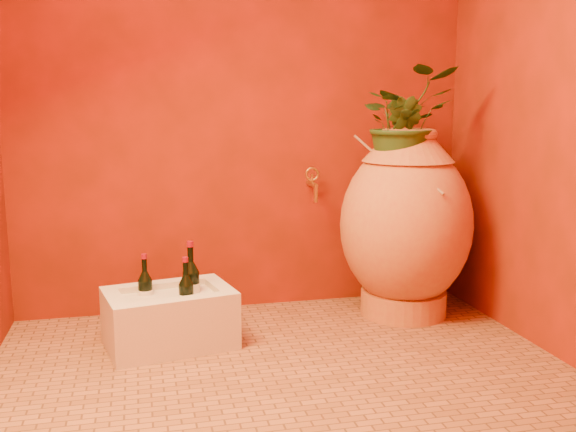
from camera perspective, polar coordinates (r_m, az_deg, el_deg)
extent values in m
plane|color=#965831|center=(2.81, -0.23, -13.99)|extent=(2.50, 2.50, 0.00)
cube|color=#5B1C05|center=(3.55, -3.96, 11.68)|extent=(2.50, 0.02, 2.50)
cube|color=#5B1C05|center=(3.10, 23.33, 11.17)|extent=(0.02, 2.00, 2.50)
cylinder|color=#B97C34|center=(3.61, 10.21, -7.52)|extent=(0.48, 0.48, 0.13)
ellipsoid|color=#B97C34|center=(3.51, 10.42, -0.78)|extent=(0.73, 0.73, 0.89)
cone|color=#B97C34|center=(3.46, 10.64, 5.90)|extent=(0.50, 0.50, 0.13)
torus|color=#B97C34|center=(3.45, 10.68, 7.19)|extent=(0.31, 0.31, 0.06)
cylinder|color=olive|center=(3.39, 9.67, 3.74)|extent=(0.39, 0.30, 0.39)
cylinder|color=olive|center=(3.35, 11.10, 4.29)|extent=(0.15, 0.43, 0.24)
cylinder|color=olive|center=(3.43, 12.67, 4.69)|extent=(0.19, 0.34, 0.25)
cube|color=beige|center=(3.14, -10.48, -9.14)|extent=(0.65, 0.50, 0.24)
cube|color=beige|center=(3.25, -10.70, -5.96)|extent=(0.58, 0.19, 0.03)
cube|color=beige|center=(2.95, -10.41, -7.62)|extent=(0.58, 0.19, 0.03)
cube|color=beige|center=(3.10, -15.27, -6.93)|extent=(0.12, 0.25, 0.03)
cube|color=beige|center=(3.12, -5.89, -6.52)|extent=(0.12, 0.25, 0.03)
cylinder|color=black|center=(3.15, -8.58, -6.65)|extent=(0.08, 0.08, 0.19)
cone|color=black|center=(3.12, -8.64, -4.49)|extent=(0.08, 0.08, 0.05)
cylinder|color=black|center=(3.11, -8.67, -3.35)|extent=(0.03, 0.03, 0.07)
cylinder|color=maroon|center=(3.10, -8.69, -2.48)|extent=(0.03, 0.03, 0.03)
cylinder|color=silver|center=(3.15, -8.58, -6.65)|extent=(0.08, 0.08, 0.09)
cylinder|color=black|center=(3.16, -12.54, -7.04)|extent=(0.07, 0.07, 0.16)
cone|color=black|center=(3.13, -12.61, -5.21)|extent=(0.07, 0.07, 0.05)
cylinder|color=black|center=(3.12, -12.65, -4.25)|extent=(0.02, 0.02, 0.06)
cylinder|color=maroon|center=(3.11, -12.68, -3.52)|extent=(0.03, 0.03, 0.02)
cylinder|color=silver|center=(3.16, -12.54, -7.04)|extent=(0.07, 0.07, 0.07)
cylinder|color=black|center=(3.05, -9.01, -7.52)|extent=(0.07, 0.07, 0.16)
cone|color=black|center=(3.02, -9.07, -5.61)|extent=(0.07, 0.07, 0.05)
cylinder|color=black|center=(3.01, -9.10, -4.60)|extent=(0.02, 0.02, 0.06)
cylinder|color=maroon|center=(3.00, -9.12, -3.84)|extent=(0.03, 0.03, 0.02)
cylinder|color=silver|center=(3.05, -9.01, -7.52)|extent=(0.07, 0.07, 0.07)
cylinder|color=#AC8527|center=(3.58, 2.15, 2.84)|extent=(0.03, 0.16, 0.03)
cylinder|color=#AC8527|center=(3.51, 2.49, 1.96)|extent=(0.02, 0.02, 0.09)
torus|color=#AC8527|center=(3.58, 2.16, 3.73)|extent=(0.08, 0.01, 0.08)
cylinder|color=#AC8527|center=(3.58, 2.16, 3.29)|extent=(0.01, 0.01, 0.06)
imported|color=#204017|center=(3.44, 10.31, 8.32)|extent=(0.53, 0.47, 0.55)
imported|color=#204017|center=(3.37, 9.99, 7.16)|extent=(0.27, 0.27, 0.39)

